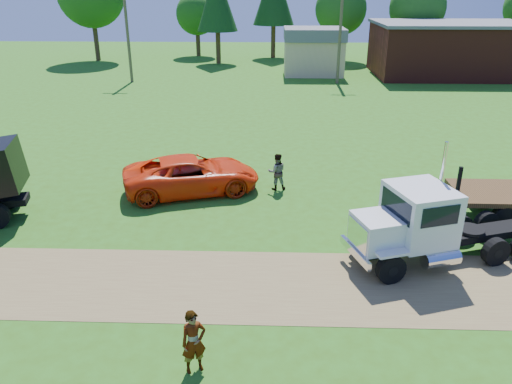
{
  "coord_description": "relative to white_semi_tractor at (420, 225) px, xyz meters",
  "views": [
    {
      "loc": [
        -0.24,
        -13.75,
        9.1
      ],
      "look_at": [
        -0.82,
        3.95,
        1.6
      ],
      "focal_mm": 35.0,
      "sensor_mm": 36.0,
      "label": 1
    }
  ],
  "objects": [
    {
      "name": "ground",
      "position": [
        -4.87,
        -1.66,
        -1.42
      ],
      "size": [
        140.0,
        140.0,
        0.0
      ],
      "primitive_type": "plane",
      "color": "#2F5913",
      "rests_on": "ground"
    },
    {
      "name": "white_semi_tractor",
      "position": [
        0.0,
        0.0,
        0.0
      ],
      "size": [
        6.99,
        4.11,
        4.15
      ],
      "rotation": [
        0.0,
        0.0,
        0.31
      ],
      "color": "black",
      "rests_on": "ground"
    },
    {
      "name": "utility_poles",
      "position": [
        1.13,
        33.34,
        3.3
      ],
      "size": [
        42.2,
        0.28,
        9.0
      ],
      "color": "#483D29",
      "rests_on": "ground"
    },
    {
      "name": "spectator_a",
      "position": [
        -6.97,
        -5.56,
        -0.54
      ],
      "size": [
        0.76,
        0.66,
        1.75
      ],
      "primitive_type": "imported",
      "rotation": [
        0.0,
        0.0,
        0.47
      ],
      "color": "#999999",
      "rests_on": "ground"
    },
    {
      "name": "dirt_track",
      "position": [
        -4.87,
        -1.66,
        -1.41
      ],
      "size": [
        120.0,
        4.2,
        0.01
      ],
      "primitive_type": "cube",
      "color": "brown",
      "rests_on": "ground"
    },
    {
      "name": "brick_building",
      "position": [
        13.13,
        38.34,
        1.24
      ],
      "size": [
        15.4,
        10.4,
        5.3
      ],
      "color": "maroon",
      "rests_on": "ground"
    },
    {
      "name": "tan_shed",
      "position": [
        -0.87,
        38.34,
        1.01
      ],
      "size": [
        6.2,
        5.4,
        4.7
      ],
      "color": "tan",
      "rests_on": "ground"
    },
    {
      "name": "spectator_b",
      "position": [
        -4.85,
        6.45,
        -0.54
      ],
      "size": [
        0.93,
        0.77,
        1.76
      ],
      "primitive_type": "imported",
      "rotation": [
        0.0,
        0.0,
        3.27
      ],
      "color": "#999999",
      "rests_on": "ground"
    },
    {
      "name": "orange_pickup",
      "position": [
        -8.79,
        6.0,
        -0.55
      ],
      "size": [
        6.77,
        4.57,
        1.72
      ],
      "primitive_type": "imported",
      "rotation": [
        0.0,
        0.0,
        1.87
      ],
      "color": "red",
      "rests_on": "ground"
    },
    {
      "name": "tree_row",
      "position": [
        -4.33,
        48.02,
        5.4
      ],
      "size": [
        58.97,
        11.59,
        11.66
      ],
      "color": "#3E2E19",
      "rests_on": "ground"
    }
  ]
}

